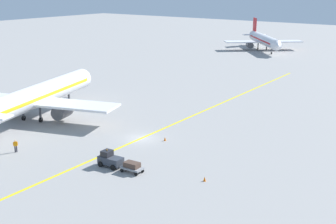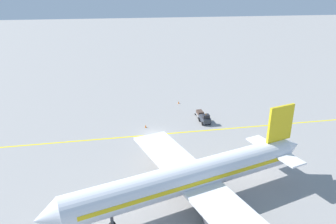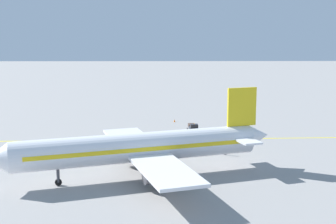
% 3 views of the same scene
% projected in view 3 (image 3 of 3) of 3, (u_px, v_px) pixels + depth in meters
% --- Properties ---
extents(ground_plane, '(400.00, 400.00, 0.00)m').
position_uv_depth(ground_plane, '(133.00, 140.00, 77.29)').
color(ground_plane, gray).
extents(apron_yellow_centreline, '(4.76, 119.94, 0.01)m').
position_uv_depth(apron_yellow_centreline, '(133.00, 140.00, 77.29)').
color(apron_yellow_centreline, yellow).
rests_on(apron_yellow_centreline, ground).
extents(airplane_at_gate, '(28.25, 34.69, 10.60)m').
position_uv_depth(airplane_at_gate, '(141.00, 148.00, 57.07)').
color(airplane_at_gate, white).
rests_on(airplane_at_gate, ground).
extents(baggage_tug_dark, '(3.08, 1.90, 2.11)m').
position_uv_depth(baggage_tug_dark, '(194.00, 130.00, 80.89)').
color(baggage_tug_dark, '#333842').
rests_on(baggage_tug_dark, ground).
extents(baggage_cart_trailing, '(2.68, 1.55, 1.24)m').
position_uv_depth(baggage_cart_trailing, '(191.00, 127.00, 84.16)').
color(baggage_cart_trailing, gray).
rests_on(baggage_cart_trailing, ground).
extents(ground_crew_worker, '(0.37, 0.52, 1.68)m').
position_uv_depth(ground_crew_worker, '(225.00, 149.00, 67.79)').
color(ground_crew_worker, '#23232D').
rests_on(ground_crew_worker, ground).
extents(traffic_cone_near_nose, '(0.32, 0.32, 0.55)m').
position_uv_depth(traffic_cone_near_nose, '(127.00, 134.00, 80.52)').
color(traffic_cone_near_nose, orange).
rests_on(traffic_cone_near_nose, ground).
extents(traffic_cone_mid_apron, '(0.32, 0.32, 0.55)m').
position_uv_depth(traffic_cone_mid_apron, '(174.00, 121.00, 92.29)').
color(traffic_cone_mid_apron, orange).
rests_on(traffic_cone_mid_apron, ground).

